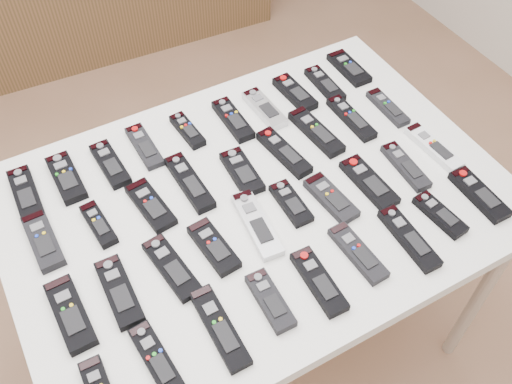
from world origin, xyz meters
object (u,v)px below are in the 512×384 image
remote_2 (110,164)px  remote_37 (479,194)px  remote_7 (295,93)px  remote_15 (284,152)px  remote_26 (369,182)px  remote_16 (316,132)px  remote_8 (325,84)px  remote_24 (291,203)px  remote_4 (187,130)px  remote_18 (388,108)px  remote_11 (99,224)px  remote_30 (157,360)px  remote_9 (349,68)px  remote_35 (409,238)px  remote_10 (43,241)px  table (256,211)px  remote_23 (257,224)px  remote_1 (66,178)px  remote_5 (233,120)px  remote_13 (190,182)px  remote_28 (434,147)px  remote_3 (144,146)px  remote_20 (119,292)px  remote_36 (440,215)px  remote_12 (151,205)px  remote_31 (220,327)px  remote_33 (319,281)px  remote_25 (331,198)px  remote_32 (270,301)px  remote_6 (265,109)px  remote_14 (242,172)px  remote_19 (70,314)px  remote_22 (214,247)px  remote_17 (351,118)px  remote_0 (26,194)px  remote_27 (406,166)px

remote_2 → remote_37: remote_37 is taller
remote_7 → remote_15: size_ratio=0.85×
remote_26 → remote_16: bearing=93.1°
remote_8 → remote_24: size_ratio=1.15×
remote_4 → remote_18: (0.55, -0.19, -0.00)m
remote_11 → remote_30: 0.39m
remote_8 → remote_9: bearing=15.9°
remote_9 → remote_35: size_ratio=0.85×
remote_26 → remote_10: bearing=162.1°
table → remote_23: 0.12m
remote_9 → remote_1: bearing=-178.8°
remote_1 → remote_5: same height
remote_13 → remote_28: remote_13 is taller
remote_3 → remote_8: remote_8 is taller
remote_20 → remote_36: 0.79m
remote_12 → remote_31: same height
remote_8 → remote_33: bearing=-123.5°
remote_24 → remote_25: remote_25 is taller
remote_20 → remote_32: remote_32 is taller
remote_35 → remote_25: bearing=117.6°
remote_20 → remote_28: 0.90m
remote_6 → remote_14: 0.25m
remote_8 → remote_3: bearing=178.9°
remote_13 → remote_20: 0.34m
remote_18 → remote_23: size_ratio=0.77×
remote_19 → remote_30: (0.12, -0.19, -0.00)m
remote_6 → remote_19: size_ratio=0.92×
remote_9 → remote_23: same height
remote_33 → remote_36: (0.36, 0.01, -0.00)m
remote_2 → remote_7: 0.58m
remote_1 → remote_33: size_ratio=0.95×
remote_7 → remote_18: size_ratio=1.02×
remote_14 → remote_37: same height
table → remote_22: 0.20m
remote_4 → remote_17: bearing=-27.2°
remote_6 → remote_11: remote_6 is taller
remote_1 → remote_37: size_ratio=0.96×
remote_1 → remote_24: 0.59m
remote_7 → remote_17: remote_7 is taller
remote_0 → remote_12: bearing=-33.6°
remote_37 → remote_27: bearing=122.2°
remote_5 → remote_16: size_ratio=0.89×
remote_33 → remote_20: bearing=156.2°
remote_15 → remote_27: size_ratio=1.11×
remote_10 → remote_36: remote_10 is taller
remote_13 → remote_35: size_ratio=1.05×
remote_4 → remote_19: (-0.46, -0.39, 0.00)m
remote_23 → remote_32: 0.21m
remote_6 → remote_28: bearing=-50.4°
remote_26 → remote_30: bearing=-166.8°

